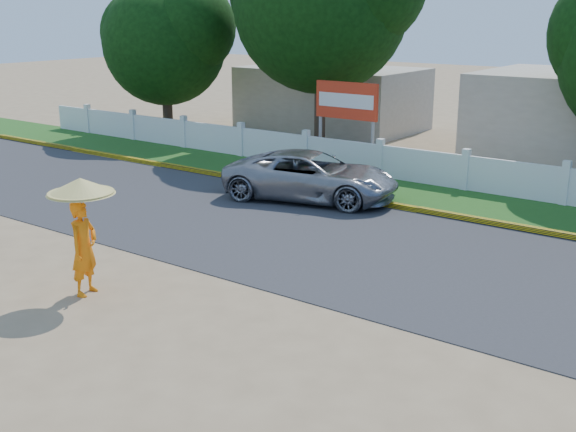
{
  "coord_description": "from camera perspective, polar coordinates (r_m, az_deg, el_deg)",
  "views": [
    {
      "loc": [
        8.49,
        -9.5,
        5.42
      ],
      "look_at": [
        0.0,
        2.0,
        1.3
      ],
      "focal_mm": 45.0,
      "sensor_mm": 36.0,
      "label": 1
    }
  ],
  "objects": [
    {
      "name": "billboard",
      "position": [
        25.86,
        4.64,
        8.73
      ],
      "size": [
        2.5,
        0.13,
        2.95
      ],
      "color": "gray",
      "rests_on": "ground"
    },
    {
      "name": "building_far",
      "position": [
        34.21,
        3.49,
        9.29
      ],
      "size": [
        8.0,
        5.0,
        2.8
      ],
      "primitive_type": "cube",
      "color": "#B7AD99",
      "rests_on": "ground"
    },
    {
      "name": "road",
      "position": [
        17.25,
        4.94,
        -2.27
      ],
      "size": [
        60.0,
        7.0,
        0.02
      ],
      "primitive_type": "cube",
      "color": "#38383A",
      "rests_on": "ground"
    },
    {
      "name": "tree_row",
      "position": [
        24.8,
        19.45,
        13.82
      ],
      "size": [
        35.12,
        8.1,
        8.97
      ],
      "color": "#473828",
      "rests_on": "ground"
    },
    {
      "name": "vehicle",
      "position": [
        21.14,
        1.86,
        3.17
      ],
      "size": [
        5.51,
        3.58,
        1.41
      ],
      "primitive_type": "imported",
      "rotation": [
        0.0,
        0.0,
        1.83
      ],
      "color": "gray",
      "rests_on": "ground"
    },
    {
      "name": "fence",
      "position": [
        22.9,
        13.83,
        3.32
      ],
      "size": [
        40.0,
        0.1,
        1.1
      ],
      "primitive_type": "cube",
      "color": "silver",
      "rests_on": "ground"
    },
    {
      "name": "grass_verge",
      "position": [
        21.73,
        12.24,
        1.29
      ],
      "size": [
        60.0,
        3.5,
        0.03
      ],
      "primitive_type": "cube",
      "color": "#2D601E",
      "rests_on": "ground"
    },
    {
      "name": "monk_with_parasol",
      "position": [
        14.38,
        -15.94,
        -0.26
      ],
      "size": [
        1.29,
        1.29,
        2.35
      ],
      "color": "orange",
      "rests_on": "ground"
    },
    {
      "name": "ground",
      "position": [
        13.85,
        -4.96,
        -7.03
      ],
      "size": [
        120.0,
        120.0,
        0.0
      ],
      "primitive_type": "plane",
      "color": "#9E8460",
      "rests_on": "ground"
    },
    {
      "name": "curb",
      "position": [
        20.22,
        10.24,
        0.49
      ],
      "size": [
        40.0,
        0.18,
        0.16
      ],
      "primitive_type": "cube",
      "color": "yellow",
      "rests_on": "ground"
    }
  ]
}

